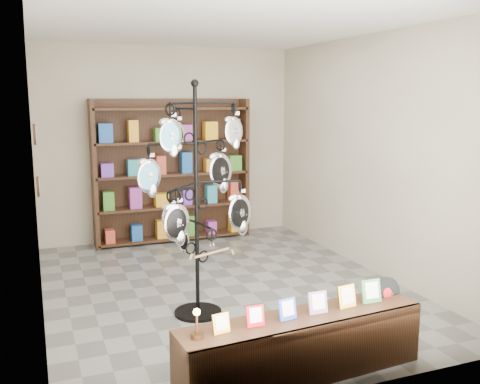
# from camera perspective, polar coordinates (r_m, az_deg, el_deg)

# --- Properties ---
(ground) EXTENTS (5.00, 5.00, 0.00)m
(ground) POSITION_cam_1_polar(r_m,az_deg,el_deg) (6.44, -1.89, -10.05)
(ground) COLOR slate
(ground) RESTS_ON ground
(room_envelope) EXTENTS (5.00, 5.00, 5.00)m
(room_envelope) POSITION_cam_1_polar(r_m,az_deg,el_deg) (6.07, -1.99, 6.61)
(room_envelope) COLOR #B8AE94
(room_envelope) RESTS_ON ground
(display_tree) EXTENTS (1.27, 1.27, 2.39)m
(display_tree) POSITION_cam_1_polar(r_m,az_deg,el_deg) (5.32, -4.70, 1.00)
(display_tree) COLOR black
(display_tree) RESTS_ON ground
(front_shelf) EXTENTS (2.09, 0.58, 0.73)m
(front_shelf) POSITION_cam_1_polar(r_m,az_deg,el_deg) (4.46, 6.63, -15.99)
(front_shelf) COLOR black
(front_shelf) RESTS_ON ground
(back_shelving) EXTENTS (2.42, 0.36, 2.20)m
(back_shelving) POSITION_cam_1_polar(r_m,az_deg,el_deg) (8.34, -7.21, 1.78)
(back_shelving) COLOR black
(back_shelving) RESTS_ON ground
(wall_clocks) EXTENTS (0.03, 0.24, 0.84)m
(wall_clocks) POSITION_cam_1_polar(r_m,az_deg,el_deg) (6.55, -20.92, 3.13)
(wall_clocks) COLOR black
(wall_clocks) RESTS_ON ground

